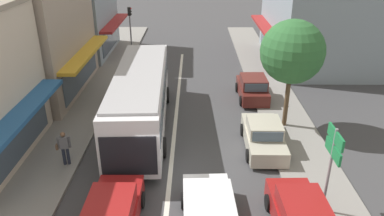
{
  "coord_description": "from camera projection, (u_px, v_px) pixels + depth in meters",
  "views": [
    {
      "loc": [
        1.03,
        -13.73,
        9.56
      ],
      "look_at": [
        0.93,
        4.24,
        1.2
      ],
      "focal_mm": 35.0,
      "sensor_mm": 36.0,
      "label": 1
    }
  ],
  "objects": [
    {
      "name": "parked_hatchback_kerb_third",
      "position": [
        253.0,
        88.0,
        23.65
      ],
      "size": [
        1.85,
        3.72,
        1.54
      ],
      "color": "#561E19",
      "rests_on": "ground"
    },
    {
      "name": "shopfront_mid_block",
      "position": [
        15.0,
        35.0,
        23.35
      ],
      "size": [
        8.78,
        9.01,
        7.68
      ],
      "color": "gray",
      "rests_on": "ground"
    },
    {
      "name": "sidewalk_left",
      "position": [
        61.0,
        112.0,
        21.93
      ],
      "size": [
        5.2,
        44.0,
        0.14
      ],
      "primitive_type": "cube",
      "color": "gray",
      "rests_on": "ground"
    },
    {
      "name": "ground_plane",
      "position": [
        170.0,
        173.0,
        16.49
      ],
      "size": [
        140.0,
        140.0,
        0.0
      ],
      "primitive_type": "plane",
      "color": "#3F3F42"
    },
    {
      "name": "traffic_light_downstreet",
      "position": [
        130.0,
        24.0,
        30.9
      ],
      "size": [
        0.33,
        0.24,
        4.2
      ],
      "color": "gray",
      "rests_on": "ground"
    },
    {
      "name": "street_tree_right",
      "position": [
        292.0,
        52.0,
        18.69
      ],
      "size": [
        3.24,
        3.24,
        5.85
      ],
      "color": "brown",
      "rests_on": "ground"
    },
    {
      "name": "sedan_queue_far_back",
      "position": [
        112.0,
        215.0,
        13.03
      ],
      "size": [
        1.91,
        4.21,
        1.47
      ],
      "color": "maroon",
      "rests_on": "ground"
    },
    {
      "name": "parked_hatchback_kerb_front",
      "position": [
        300.0,
        215.0,
        12.96
      ],
      "size": [
        1.88,
        3.74,
        1.54
      ],
      "color": "maroon",
      "rests_on": "ground"
    },
    {
      "name": "parked_sedan_kerb_second",
      "position": [
        263.0,
        136.0,
        18.17
      ],
      "size": [
        1.94,
        4.22,
        1.47
      ],
      "color": "#B7B29E",
      "rests_on": "ground"
    },
    {
      "name": "pedestrian_with_handbag_near",
      "position": [
        64.0,
        146.0,
        16.5
      ],
      "size": [
        0.65,
        0.34,
        1.63
      ],
      "color": "#232838",
      "rests_on": "sidewalk_left"
    },
    {
      "name": "directional_road_sign",
      "position": [
        333.0,
        152.0,
        12.97
      ],
      "size": [
        0.1,
        1.4,
        3.6
      ],
      "color": "gray",
      "rests_on": "ground"
    },
    {
      "name": "lane_centre_line",
      "position": [
        175.0,
        130.0,
        20.11
      ],
      "size": [
        0.2,
        28.0,
        0.01
      ],
      "primitive_type": "cube",
      "color": "silver",
      "rests_on": "ground"
    },
    {
      "name": "city_bus",
      "position": [
        141.0,
        96.0,
        19.61
      ],
      "size": [
        3.05,
        10.95,
        3.23
      ],
      "color": "silver",
      "rests_on": "ground"
    },
    {
      "name": "shopfront_far_end",
      "position": [
        61.0,
        7.0,
        31.33
      ],
      "size": [
        9.02,
        7.99,
        8.06
      ],
      "color": "#84939E",
      "rests_on": "ground"
    },
    {
      "name": "building_right_far",
      "position": [
        327.0,
        12.0,
        29.45
      ],
      "size": [
        9.44,
        10.96,
        8.0
      ],
      "color": "#84939E",
      "rests_on": "ground"
    },
    {
      "name": "kerb_right",
      "position": [
        282.0,
        113.0,
        21.87
      ],
      "size": [
        2.8,
        44.0,
        0.12
      ],
      "primitive_type": "cube",
      "color": "gray",
      "rests_on": "ground"
    }
  ]
}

